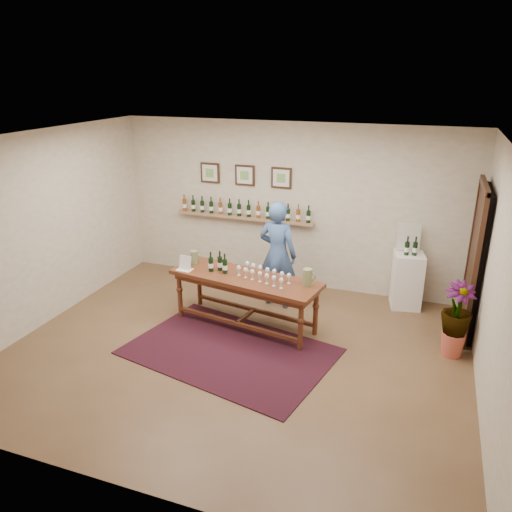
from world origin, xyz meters
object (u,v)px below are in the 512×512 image
(tasting_table, at_px, (245,284))
(potted_plant, at_px, (456,320))
(person, at_px, (278,254))
(display_pedestal, at_px, (407,280))

(tasting_table, xyz_separation_m, potted_plant, (2.87, 0.15, -0.15))
(tasting_table, distance_m, potted_plant, 2.88)
(tasting_table, height_order, person, person)
(tasting_table, height_order, potted_plant, potted_plant)
(tasting_table, bearing_deg, person, 84.89)
(potted_plant, bearing_deg, person, 165.40)
(person, bearing_deg, tasting_table, 84.11)
(person, bearing_deg, display_pedestal, -153.10)
(tasting_table, bearing_deg, display_pedestal, 43.85)
(tasting_table, distance_m, display_pedestal, 2.63)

